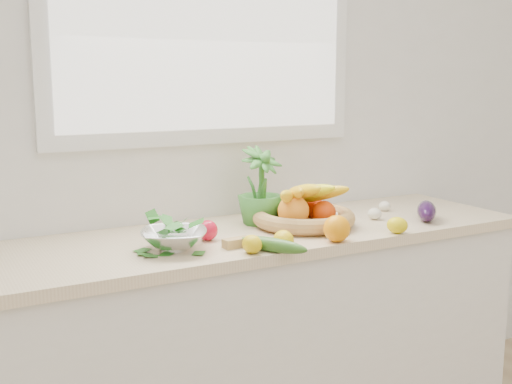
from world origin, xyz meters
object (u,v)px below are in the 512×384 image
fruit_basket (303,212)px  colander_with_spinach (174,233)px  potted_herb (260,188)px  cucumber (273,245)px  apple (208,230)px  eggplant (427,211)px

fruit_basket → colander_with_spinach: (-0.56, -0.09, 0.00)m
potted_herb → colander_with_spinach: bearing=-154.6°
potted_herb → cucumber: bearing=-113.3°
colander_with_spinach → apple: bearing=24.1°
apple → eggplant: (0.89, -0.13, 0.00)m
apple → eggplant: 0.90m
apple → colander_with_spinach: bearing=-155.9°
potted_herb → fruit_basket: 0.19m
potted_herb → colander_with_spinach: (-0.44, -0.21, -0.08)m
cucumber → potted_herb: size_ratio=0.82×
apple → potted_herb: size_ratio=0.23×
apple → eggplant: eggplant is taller
potted_herb → colander_with_spinach: 0.49m
colander_with_spinach → potted_herb: bearing=25.4°
apple → potted_herb: 0.34m
apple → fruit_basket: (0.41, 0.02, 0.02)m
potted_herb → colander_with_spinach: potted_herb is taller
potted_herb → fruit_basket: (0.12, -0.12, -0.09)m
potted_herb → fruit_basket: size_ratio=0.76×
colander_with_spinach → cucumber: bearing=-31.8°
eggplant → potted_herb: potted_herb is taller
eggplant → colander_with_spinach: 1.04m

